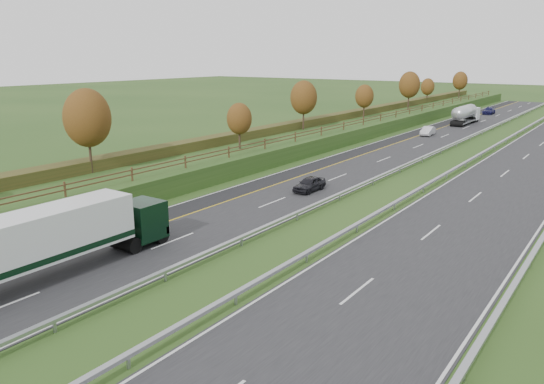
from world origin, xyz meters
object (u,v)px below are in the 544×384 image
at_px(box_lorry, 44,241).
at_px(car_silver_mid, 428,131).
at_px(car_small_far, 489,111).
at_px(car_dark_near, 309,184).
at_px(road_tanker, 466,114).

bearing_deg(box_lorry, car_silver_mid, 91.01).
xyz_separation_m(car_silver_mid, car_small_far, (0.20, 38.67, 0.02)).
relative_size(car_dark_near, car_small_far, 0.80).
bearing_deg(box_lorry, car_dark_near, 86.04).
bearing_deg(box_lorry, car_small_far, 90.53).
bearing_deg(road_tanker, car_silver_mid, -92.30).
distance_m(road_tanker, car_small_far, 20.30).
height_order(box_lorry, car_dark_near, box_lorry).
relative_size(box_lorry, car_silver_mid, 3.79).
bearing_deg(car_small_far, car_dark_near, -90.65).
bearing_deg(car_small_far, box_lorry, -92.10).
xyz_separation_m(road_tanker, car_silver_mid, (-0.74, -18.41, -1.11)).
xyz_separation_m(box_lorry, car_dark_near, (1.80, 25.98, -1.61)).
distance_m(road_tanker, car_dark_near, 60.08).
bearing_deg(car_dark_near, road_tanker, 93.09).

